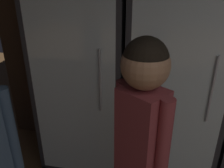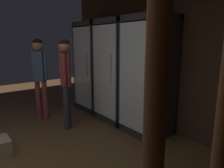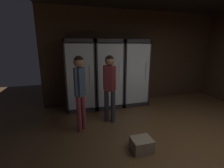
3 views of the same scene
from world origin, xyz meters
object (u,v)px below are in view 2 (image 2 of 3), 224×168
(cooler_far_left, at_px, (96,67))
(shopper_near, at_px, (66,75))
(cooler_center, at_px, (150,77))
(shopper_far, at_px, (40,69))
(cooler_left, at_px, (119,71))

(cooler_far_left, xyz_separation_m, shopper_near, (0.59, -1.02, 0.01))
(cooler_center, height_order, shopper_far, cooler_center)
(cooler_center, bearing_deg, cooler_left, -179.99)
(cooler_far_left, bearing_deg, cooler_center, -0.07)
(cooler_center, distance_m, shopper_far, 2.08)
(cooler_far_left, bearing_deg, shopper_far, -93.91)
(cooler_center, relative_size, shopper_near, 1.24)
(cooler_left, distance_m, shopper_near, 1.04)
(cooler_left, relative_size, cooler_center, 1.00)
(cooler_far_left, bearing_deg, shopper_near, -59.99)
(cooler_far_left, relative_size, cooler_center, 1.00)
(cooler_far_left, height_order, cooler_center, same)
(cooler_left, distance_m, cooler_center, 0.80)
(cooler_far_left, distance_m, cooler_left, 0.80)
(cooler_far_left, relative_size, shopper_near, 1.24)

